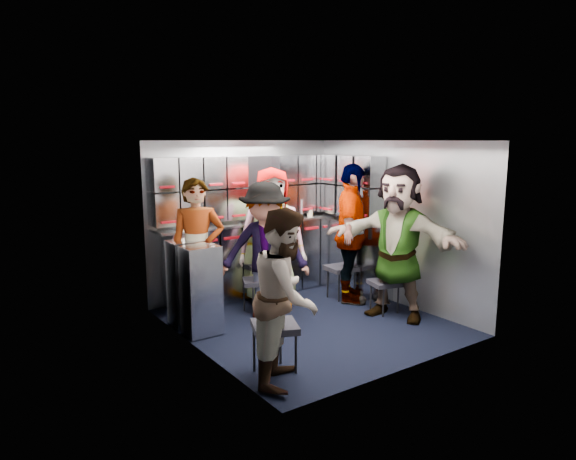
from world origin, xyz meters
TOP-DOWN VIEW (x-y plane):
  - floor at (0.00, 0.00)m, footprint 3.00×3.00m
  - wall_back at (0.00, 1.50)m, footprint 2.80×0.04m
  - wall_left at (-1.40, 0.00)m, footprint 0.04×3.00m
  - wall_right at (1.40, 0.00)m, footprint 0.04×3.00m
  - ceiling at (0.00, 0.00)m, footprint 2.80×3.00m
  - cart_bank_back at (0.00, 1.29)m, footprint 2.68×0.38m
  - cart_bank_left at (-1.19, 0.56)m, footprint 0.38×0.76m
  - counter at (0.00, 1.29)m, footprint 2.68×0.42m
  - locker_bank_back at (0.00, 1.35)m, footprint 2.68×0.28m
  - locker_bank_right at (1.25, 0.70)m, footprint 0.28×1.00m
  - right_cabinet at (1.25, 0.60)m, footprint 0.28×1.20m
  - coffee_niche at (0.18, 1.41)m, footprint 0.46×0.16m
  - red_latch_strip at (0.00, 1.09)m, footprint 2.60×0.02m
  - jump_seat_near_left at (-1.05, -0.86)m, footprint 0.51×0.50m
  - jump_seat_mid_left at (-0.29, 0.68)m, footprint 0.45×0.45m
  - jump_seat_center at (0.02, 1.01)m, footprint 0.51×0.50m
  - jump_seat_mid_right at (0.93, 0.52)m, footprint 0.41×0.39m
  - jump_seat_near_right at (0.97, -0.25)m, footprint 0.42×0.41m
  - attendant_standing at (-1.05, 0.74)m, footprint 0.73×0.62m
  - attendant_arc_a at (-1.05, -1.04)m, footprint 0.95×0.94m
  - attendant_arc_b at (-0.29, 0.50)m, footprint 1.21×1.10m
  - attendant_arc_c at (0.02, 0.83)m, footprint 1.02×0.86m
  - attendant_arc_d at (0.93, 0.34)m, footprint 1.06×1.06m
  - attendant_arc_e at (0.97, -0.43)m, footprint 1.13×1.79m
  - bottle_left at (-0.83, 1.24)m, footprint 0.06×0.06m
  - bottle_mid at (-0.00, 1.24)m, footprint 0.07×0.07m
  - bottle_right at (0.78, 1.24)m, footprint 0.07×0.07m
  - cup_left at (-1.04, 1.23)m, footprint 0.08×0.08m
  - cup_right at (0.93, 1.23)m, footprint 0.08×0.08m

SIDE VIEW (x-z plane):
  - floor at x=0.00m, z-range 0.00..0.00m
  - jump_seat_near_right at x=0.97m, z-range 0.16..0.56m
  - jump_seat_mid_left at x=-0.29m, z-range 0.16..0.57m
  - jump_seat_mid_right at x=0.93m, z-range 0.17..0.61m
  - jump_seat_near_left at x=-1.05m, z-range 0.18..0.65m
  - jump_seat_center at x=0.02m, z-range 0.19..0.67m
  - cart_bank_back at x=0.00m, z-range 0.00..0.99m
  - cart_bank_left at x=-1.19m, z-range 0.00..0.99m
  - right_cabinet at x=1.25m, z-range 0.00..1.00m
  - attendant_arc_a at x=-1.05m, z-range 0.00..1.55m
  - attendant_arc_b at x=-0.29m, z-range 0.00..1.63m
  - attendant_standing at x=-1.05m, z-range 0.00..1.69m
  - red_latch_strip at x=0.00m, z-range 0.86..0.90m
  - attendant_arc_c at x=0.02m, z-range 0.00..1.77m
  - attendant_arc_d at x=0.93m, z-range 0.00..1.81m
  - attendant_arc_e at x=0.97m, z-range 0.00..1.84m
  - counter at x=0.00m, z-range 1.00..1.03m
  - wall_back at x=0.00m, z-range 0.00..2.10m
  - wall_left at x=-1.40m, z-range 0.00..2.10m
  - wall_right at x=1.40m, z-range 0.00..2.10m
  - cup_left at x=-1.04m, z-range 1.03..1.13m
  - cup_right at x=0.93m, z-range 1.03..1.14m
  - bottle_right at x=0.78m, z-range 1.03..1.29m
  - bottle_mid at x=0.00m, z-range 1.03..1.29m
  - bottle_left at x=-0.83m, z-range 1.03..1.30m
  - coffee_niche at x=0.18m, z-range 1.05..1.89m
  - locker_bank_back at x=0.00m, z-range 1.08..1.90m
  - locker_bank_right at x=1.25m, z-range 1.08..1.90m
  - ceiling at x=0.00m, z-range 2.09..2.11m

